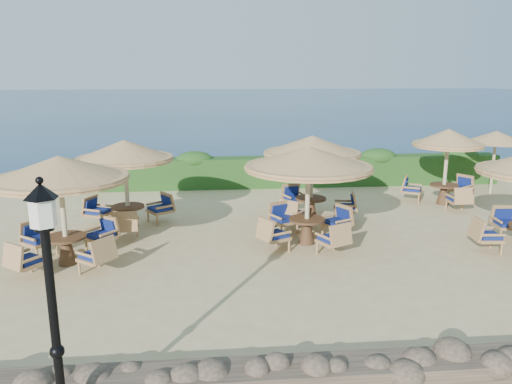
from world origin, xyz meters
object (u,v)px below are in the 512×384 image
lamp_post (54,325)px  cafe_set_4 (312,158)px  cafe_set_3 (125,166)px  cafe_set_5 (447,153)px  cafe_set_1 (308,173)px  extra_parasol (496,137)px  cafe_set_0 (61,187)px

lamp_post → cafe_set_4: bearing=61.4°
lamp_post → cafe_set_4: size_ratio=1.10×
cafe_set_3 → cafe_set_5: bearing=10.2°
cafe_set_5 → cafe_set_4: bearing=-164.2°
cafe_set_1 → cafe_set_5: same height
extra_parasol → cafe_set_3: size_ratio=0.85×
extra_parasol → cafe_set_1: (-8.12, -5.02, -0.22)m
extra_parasol → cafe_set_3: bearing=-166.1°
cafe_set_1 → cafe_set_4: (0.56, 2.25, 0.00)m
cafe_set_5 → lamp_post: bearing=-133.4°
cafe_set_1 → cafe_set_3: 5.31m
cafe_set_4 → cafe_set_5: 5.23m
cafe_set_1 → cafe_set_4: same height
lamp_post → cafe_set_5: size_ratio=1.19×
cafe_set_0 → cafe_set_4: same height
lamp_post → cafe_set_5: lamp_post is taller
cafe_set_3 → lamp_post: bearing=-86.6°
cafe_set_4 → cafe_set_0: bearing=-154.3°
extra_parasol → cafe_set_0: (-14.17, -5.95, -0.26)m
lamp_post → cafe_set_3: size_ratio=1.17×
extra_parasol → cafe_set_5: size_ratio=0.87×
cafe_set_3 → cafe_set_4: same height
cafe_set_3 → cafe_set_4: 5.58m
cafe_set_4 → cafe_set_1: bearing=-104.0°
cafe_set_3 → cafe_set_4: bearing=4.8°
cafe_set_0 → cafe_set_4: 7.34m
extra_parasol → cafe_set_0: bearing=-157.2°
cafe_set_3 → cafe_set_5: (10.59, 1.90, -0.11)m
extra_parasol → cafe_set_3: (-13.12, -3.24, -0.26)m
lamp_post → cafe_set_3: lamp_post is taller
cafe_set_3 → cafe_set_5: size_ratio=1.02×
lamp_post → cafe_set_3: 8.78m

